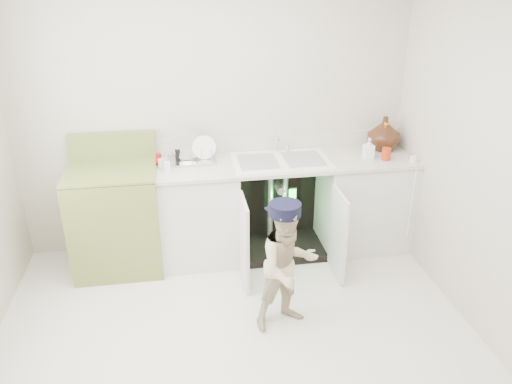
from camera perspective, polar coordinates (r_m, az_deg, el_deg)
ground at (r=3.77m, az=-2.07°, el=-16.55°), size 3.50×3.50×0.00m
room_shell at (r=3.09m, az=-2.42°, el=1.18°), size 6.00×5.50×1.26m
counter_run at (r=4.59m, az=3.07°, el=-1.36°), size 2.44×1.02×1.21m
avocado_stove at (r=4.51m, az=-15.64°, el=-2.74°), size 0.74×0.65×1.16m
repair_worker at (r=3.63m, az=3.67°, el=-8.39°), size 0.57×0.97×1.00m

